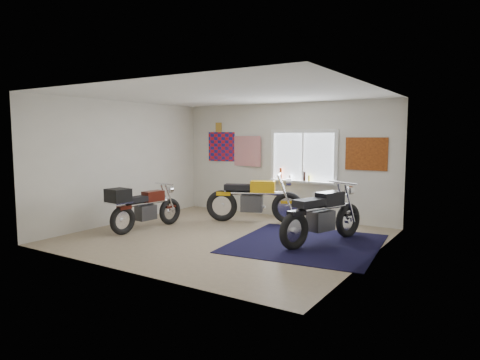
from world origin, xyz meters
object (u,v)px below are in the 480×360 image
Objects in this scene: navy_rug at (306,243)px; yellow_triumph at (254,201)px; black_chrome_bike at (322,217)px; maroon_tourer at (142,207)px.

navy_rug is 1.25× the size of yellow_triumph.
yellow_triumph is (-1.78, 1.14, 0.48)m from navy_rug.
black_chrome_bike reaches higher than navy_rug.
navy_rug is at bearing -55.36° from yellow_triumph.
yellow_triumph is at bearing 147.39° from navy_rug.
navy_rug is 2.16m from yellow_triumph.
black_chrome_bike is at bearing 42.58° from navy_rug.
maroon_tourer is at bearing 125.04° from black_chrome_bike.
yellow_triumph is 1.14× the size of maroon_tourer.
yellow_triumph is at bearing 83.86° from black_chrome_bike.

